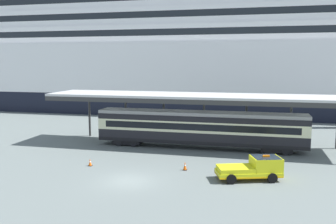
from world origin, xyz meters
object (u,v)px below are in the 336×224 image
object	(u,v)px
cruise_ship	(307,38)
train_carriage	(200,128)
service_truck	(255,168)
traffic_cone_near	(90,162)
traffic_cone_mid	(185,166)

from	to	relation	value
cruise_ship	train_carriage	world-z (taller)	cruise_ship
train_carriage	cruise_ship	bearing A→B (deg)	67.26
cruise_ship	service_truck	xyz separation A→B (m)	(-9.23, -46.17, -13.09)
service_truck	traffic_cone_near	world-z (taller)	service_truck
cruise_ship	service_truck	distance (m)	48.87
train_carriage	traffic_cone_mid	world-z (taller)	train_carriage
cruise_ship	traffic_cone_near	xyz separation A→B (m)	(-24.06, -45.73, -13.75)
service_truck	traffic_cone_mid	bearing A→B (deg)	168.79
train_carriage	traffic_cone_mid	size ratio (longest dim) A/B	29.27
train_carriage	service_truck	size ratio (longest dim) A/B	4.12
traffic_cone_mid	traffic_cone_near	bearing A→B (deg)	-175.12
cruise_ship	traffic_cone_mid	world-z (taller)	cruise_ship
traffic_cone_near	cruise_ship	bearing A→B (deg)	62.25
service_truck	traffic_cone_near	distance (m)	14.85
train_carriage	service_truck	world-z (taller)	train_carriage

